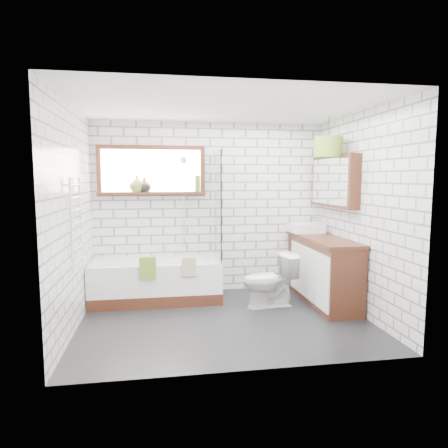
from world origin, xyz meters
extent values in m
cube|color=black|center=(0.00, 0.00, -0.01)|extent=(3.40, 2.60, 0.01)
cube|color=white|center=(0.00, 0.00, 2.50)|extent=(3.40, 2.60, 0.01)
cube|color=white|center=(0.00, 1.30, 1.25)|extent=(3.40, 0.01, 2.50)
cube|color=white|center=(0.00, -1.30, 1.25)|extent=(3.40, 0.01, 2.50)
cube|color=white|center=(-1.70, 0.00, 1.25)|extent=(0.01, 2.60, 2.50)
cube|color=white|center=(1.70, 0.00, 1.25)|extent=(0.01, 2.60, 2.50)
cube|color=#35170E|center=(-0.85, 1.26, 1.80)|extent=(1.52, 0.16, 0.68)
cube|color=white|center=(-1.66, 0.00, 1.20)|extent=(0.06, 0.52, 1.00)
cube|color=#35170E|center=(1.62, 0.60, 1.65)|extent=(0.16, 1.20, 0.70)
cylinder|color=silver|center=(-0.40, 1.26, 1.35)|extent=(0.02, 0.02, 1.30)
cube|color=white|center=(-0.81, 0.91, 0.28)|extent=(1.75, 0.77, 0.57)
cube|color=white|center=(0.04, 0.91, 1.32)|extent=(0.02, 0.72, 1.50)
cube|color=olive|center=(-0.91, 0.53, 0.55)|extent=(0.21, 0.06, 0.29)
cube|color=#C1B486|center=(-0.39, 0.53, 0.55)|extent=(0.19, 0.05, 0.24)
cube|color=#35170E|center=(1.45, 0.50, 0.45)|extent=(0.51, 1.57, 0.90)
cube|color=white|center=(1.39, 1.00, 0.97)|extent=(0.46, 0.40, 0.13)
cylinder|color=silver|center=(1.55, 1.00, 1.04)|extent=(0.04, 0.04, 0.18)
imported|color=white|center=(0.67, 0.41, 0.35)|extent=(0.46, 0.73, 0.70)
imported|color=olive|center=(-1.06, 1.23, 1.60)|extent=(0.28, 0.28, 0.24)
imported|color=black|center=(-0.96, 1.23, 1.58)|extent=(0.22, 0.22, 0.21)
cylinder|color=olive|center=(-0.20, 1.23, 1.60)|extent=(0.08, 0.08, 0.23)
cylinder|color=olive|center=(1.45, 0.44, 2.10)|extent=(0.36, 0.36, 0.26)
camera|label=1|loc=(-0.76, -4.58, 1.69)|focal=32.00mm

